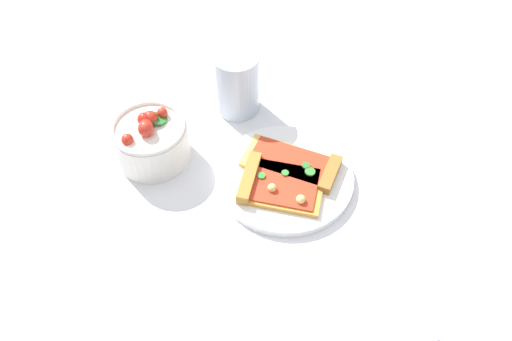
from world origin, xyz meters
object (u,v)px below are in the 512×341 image
(pizza_slice_near, at_px, (297,164))
(salad_bowl, at_px, (151,140))
(plate, at_px, (285,178))
(soda_glass, at_px, (237,84))
(pizza_slice_far, at_px, (275,184))
(paper_napkin, at_px, (374,318))

(pizza_slice_near, relative_size, salad_bowl, 1.37)
(plate, distance_m, soda_glass, 0.20)
(pizza_slice_near, height_order, soda_glass, soda_glass)
(plate, bearing_deg, salad_bowl, 79.70)
(plate, relative_size, pizza_slice_far, 1.56)
(plate, bearing_deg, pizza_slice_near, -45.11)
(pizza_slice_far, height_order, soda_glass, soda_glass)
(pizza_slice_near, relative_size, soda_glass, 1.44)
(pizza_slice_far, bearing_deg, pizza_slice_near, -38.73)
(plate, distance_m, salad_bowl, 0.23)
(pizza_slice_near, distance_m, pizza_slice_far, 0.06)
(paper_napkin, bearing_deg, pizza_slice_near, 22.96)
(pizza_slice_near, height_order, paper_napkin, pizza_slice_near)
(plate, distance_m, pizza_slice_near, 0.03)
(pizza_slice_far, bearing_deg, paper_napkin, -145.91)
(soda_glass, bearing_deg, plate, -151.41)
(pizza_slice_far, distance_m, salad_bowl, 0.22)
(paper_napkin, bearing_deg, soda_glass, 28.38)
(pizza_slice_far, relative_size, paper_napkin, 1.00)
(pizza_slice_far, bearing_deg, plate, -33.03)
(salad_bowl, distance_m, soda_glass, 0.18)
(pizza_slice_far, distance_m, paper_napkin, 0.25)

